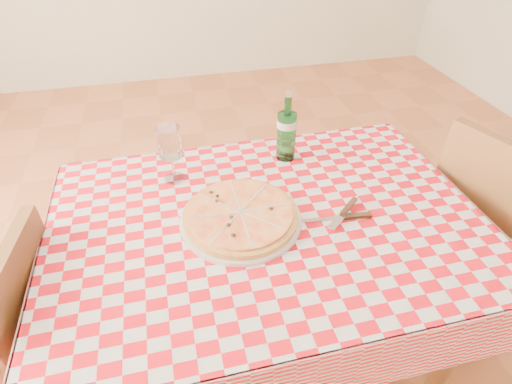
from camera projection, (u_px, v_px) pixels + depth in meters
dining_table at (267, 241)px, 1.27m from camera, size 1.20×0.80×0.75m
tablecloth at (267, 220)px, 1.21m from camera, size 1.30×0.90×0.01m
chair_near at (491, 230)px, 1.48m from camera, size 0.54×0.54×0.94m
chair_far at (17, 342)px, 1.18m from camera, size 0.43×0.43×0.85m
pizza_plate at (241, 215)px, 1.18m from camera, size 0.37×0.37×0.05m
water_bottle at (287, 127)px, 1.39m from camera, size 0.08×0.08×0.25m
wine_glass at (171, 154)px, 1.30m from camera, size 0.10×0.10×0.20m
cutlery at (342, 216)px, 1.20m from camera, size 0.28×0.26×0.02m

